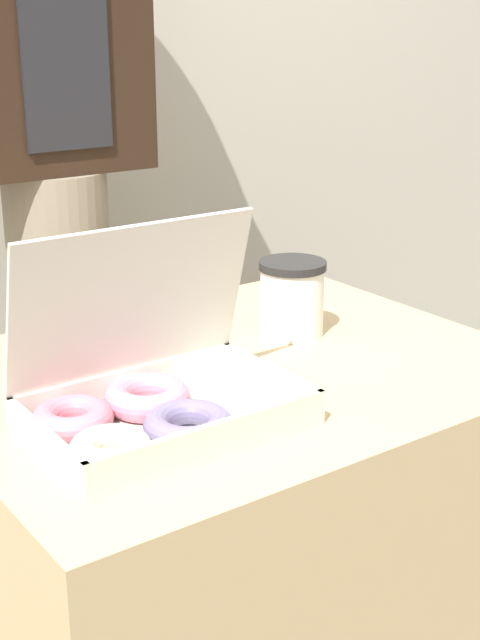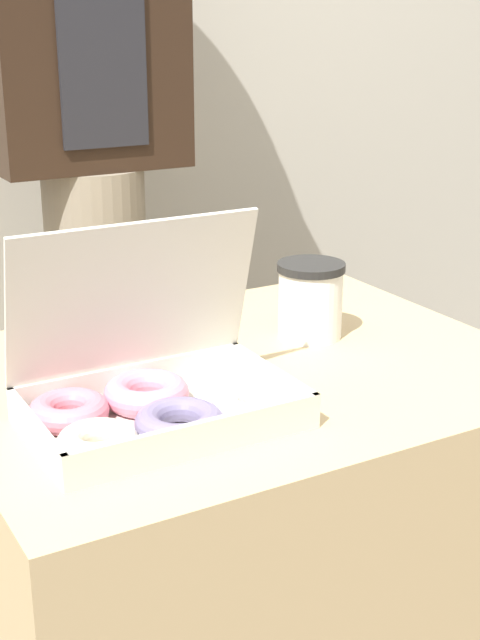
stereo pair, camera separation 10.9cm
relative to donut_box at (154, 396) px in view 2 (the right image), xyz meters
name	(u,v)px [view 2 (the right image)]	position (x,y,z in m)	size (l,w,h in m)	color
table	(241,595)	(0.18, 0.11, -0.42)	(0.80, 0.63, 0.76)	tan
donut_box	(154,396)	(0.00, 0.00, 0.00)	(0.34, 0.24, 0.24)	silver
coffee_cup	(310,300)	(0.33, 0.16, 0.02)	(0.10, 0.10, 0.12)	white
person_customer	(89,119)	(0.19, 0.69, 0.25)	(0.35, 0.23, 1.81)	gray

